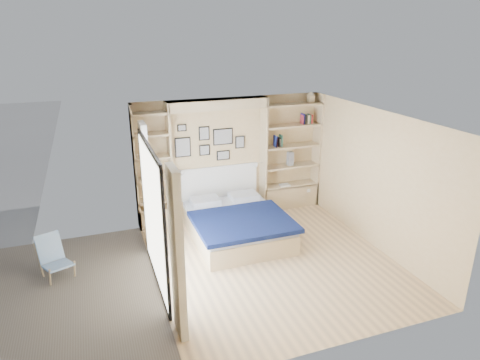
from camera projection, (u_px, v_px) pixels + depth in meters
name	position (u px, v px, depth m)	size (l,w,h in m)	color
ground	(271.00, 260.00, 7.45)	(4.50, 4.50, 0.00)	#D8B47E
room_shell	(223.00, 177.00, 8.32)	(4.50, 4.50, 4.50)	#D3B583
bed	(236.00, 224.00, 8.17)	(1.76, 2.31, 1.07)	tan
photo_gallery	(209.00, 142.00, 8.74)	(1.48, 0.02, 0.82)	black
reading_lamps	(220.00, 168.00, 8.76)	(1.92, 0.12, 0.15)	silver
shelf_decor	(285.00, 133.00, 9.09)	(3.57, 0.23, 2.03)	#AD2A2D
deck	(48.00, 302.00, 6.30)	(3.20, 4.00, 0.05)	#685B4D
deck_chair	(54.00, 257.00, 6.90)	(0.63, 0.78, 0.68)	tan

